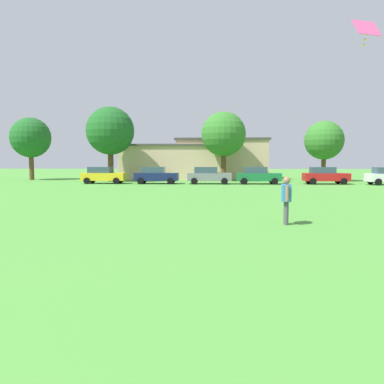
# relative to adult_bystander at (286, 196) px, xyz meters

# --- Properties ---
(ground_plane) EXTENTS (160.00, 160.00, 0.00)m
(ground_plane) POSITION_rel_adult_bystander_xyz_m (-7.16, 15.61, -1.03)
(ground_plane) COLOR #4C9338
(adult_bystander) EXTENTS (0.37, 0.82, 1.74)m
(adult_bystander) POSITION_rel_adult_bystander_xyz_m (0.00, 0.00, 0.00)
(adult_bystander) COLOR #4C4C51
(adult_bystander) RESTS_ON ground
(kite) EXTENTS (1.22, 0.86, 1.09)m
(kite) POSITION_rel_adult_bystander_xyz_m (3.56, 2.51, 6.62)
(kite) COLOR #F24C8C
(parked_car_yellow_0) EXTENTS (4.30, 2.02, 1.68)m
(parked_car_yellow_0) POSITION_rel_adult_bystander_xyz_m (-13.65, 25.10, -0.17)
(parked_car_yellow_0) COLOR yellow
(parked_car_yellow_0) RESTS_ON ground
(parked_car_navy_1) EXTENTS (4.30, 2.02, 1.68)m
(parked_car_navy_1) POSITION_rel_adult_bystander_xyz_m (-8.32, 25.05, -0.17)
(parked_car_navy_1) COLOR #141E4C
(parked_car_navy_1) RESTS_ON ground
(parked_car_gray_2) EXTENTS (4.30, 2.02, 1.68)m
(parked_car_gray_2) POSITION_rel_adult_bystander_xyz_m (-3.06, 24.99, -0.17)
(parked_car_gray_2) COLOR slate
(parked_car_gray_2) RESTS_ON ground
(parked_car_green_3) EXTENTS (4.30, 2.02, 1.68)m
(parked_car_green_3) POSITION_rel_adult_bystander_xyz_m (1.76, 25.07, -0.17)
(parked_car_green_3) COLOR #196B38
(parked_car_green_3) RESTS_ON ground
(parked_car_red_4) EXTENTS (4.30, 2.02, 1.68)m
(parked_car_red_4) POSITION_rel_adult_bystander_xyz_m (8.36, 25.26, -0.17)
(parked_car_red_4) COLOR red
(parked_car_red_4) RESTS_ON ground
(tree_far_left) EXTENTS (4.76, 4.76, 7.41)m
(tree_far_left) POSITION_rel_adult_bystander_xyz_m (-24.33, 32.38, 3.98)
(tree_far_left) COLOR brown
(tree_far_left) RESTS_ON ground
(tree_left) EXTENTS (5.25, 5.25, 8.19)m
(tree_left) POSITION_rel_adult_bystander_xyz_m (-13.88, 29.09, 4.50)
(tree_left) COLOR brown
(tree_left) RESTS_ON ground
(tree_center_left) EXTENTS (4.97, 4.97, 7.74)m
(tree_center_left) POSITION_rel_adult_bystander_xyz_m (-1.45, 30.56, 4.20)
(tree_center_left) COLOR brown
(tree_center_left) RESTS_ON ground
(tree_center_right) EXTENTS (4.30, 4.30, 6.70)m
(tree_center_right) POSITION_rel_adult_bystander_xyz_m (9.66, 30.69, 3.49)
(tree_center_right) COLOR brown
(tree_center_right) RESTS_ON ground
(house_left) EXTENTS (12.95, 9.22, 4.28)m
(house_left) POSITION_rel_adult_bystander_xyz_m (-7.73, 36.92, 1.12)
(house_left) COLOR beige
(house_left) RESTS_ON ground
(house_right) EXTENTS (11.53, 7.27, 5.04)m
(house_right) POSITION_rel_adult_bystander_xyz_m (-1.52, 36.92, 1.50)
(house_right) COLOR beige
(house_right) RESTS_ON ground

